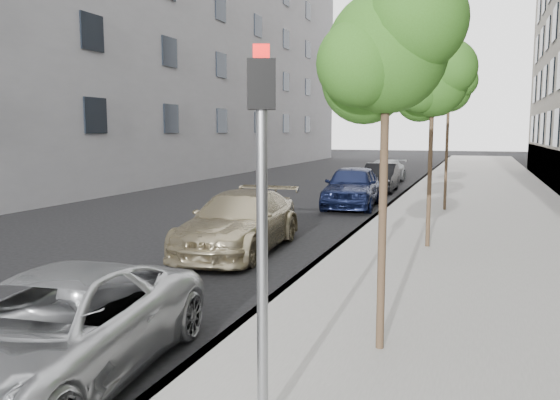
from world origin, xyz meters
The scene contains 12 objects.
ground centered at (0.00, 0.00, 0.00)m, with size 160.00×160.00×0.00m, color black.
sidewalk centered at (4.30, 24.00, 0.07)m, with size 6.40×72.00×0.14m, color gray.
curb centered at (1.18, 24.00, 0.07)m, with size 0.15×72.00×0.14m, color #9E9B93.
tree_near centered at (3.23, 1.50, 3.75)m, with size 1.76×1.56×4.48m.
tree_mid centered at (3.23, 8.00, 3.94)m, with size 1.86×1.66×4.72m.
tree_far centered at (3.23, 14.50, 4.21)m, with size 1.79×1.59×4.96m.
signal_pole centered at (2.52, -0.72, 2.26)m, with size 0.29×0.26×3.41m.
minivan centered at (-0.10, -0.48, 0.62)m, with size 2.07×4.49×1.25m, color #ABAEB0.
suv centered at (-1.04, 6.62, 0.70)m, with size 1.96×4.81×1.40m, color tan.
sedan_blue centered at (-0.18, 14.96, 0.79)m, with size 1.86×4.62×1.57m, color #101737.
sedan_black centered at (-0.10, 20.71, 0.66)m, with size 1.41×4.03×1.33m, color black.
sedan_rear centered at (-0.71, 25.48, 0.63)m, with size 1.75×4.31×1.25m, color gray.
Camera 1 is at (4.28, -5.07, 2.83)m, focal length 35.00 mm.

